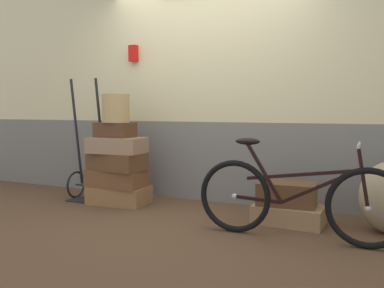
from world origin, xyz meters
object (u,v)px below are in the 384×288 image
(suitcase_0, at_px, (119,195))
(suitcase_3, at_px, (117,145))
(suitcase_6, at_px, (287,194))
(luggage_trolley, at_px, (89,174))
(suitcase_4, at_px, (115,130))
(suitcase_2, at_px, (117,161))
(wicker_basket, at_px, (116,108))
(suitcase_1, at_px, (117,178))
(suitcase_5, at_px, (288,215))
(bicycle, at_px, (296,199))

(suitcase_0, relative_size, suitcase_3, 1.10)
(suitcase_6, bearing_deg, luggage_trolley, 175.51)
(suitcase_4, bearing_deg, luggage_trolley, 179.30)
(suitcase_2, bearing_deg, wicker_basket, 137.07)
(suitcase_0, relative_size, suitcase_2, 1.08)
(suitcase_1, xyz_separation_m, luggage_trolley, (-0.44, 0.04, 0.01))
(suitcase_5, distance_m, bicycle, 0.55)
(luggage_trolley, bearing_deg, wicker_basket, -6.27)
(suitcase_5, height_order, wicker_basket, wicker_basket)
(suitcase_0, xyz_separation_m, bicycle, (2.10, -0.50, 0.25))
(suitcase_0, bearing_deg, luggage_trolley, 172.94)
(suitcase_0, relative_size, suitcase_5, 1.03)
(suitcase_3, bearing_deg, wicker_basket, 133.01)
(suitcase_2, bearing_deg, suitcase_0, 108.37)
(suitcase_5, xyz_separation_m, bicycle, (0.14, -0.46, 0.26))
(suitcase_0, height_order, luggage_trolley, luggage_trolley)
(suitcase_2, bearing_deg, luggage_trolley, 175.65)
(suitcase_5, relative_size, wicker_basket, 2.02)
(suitcase_2, distance_m, bicycle, 2.14)
(suitcase_3, height_order, bicycle, bicycle)
(suitcase_0, xyz_separation_m, suitcase_5, (1.96, -0.04, -0.01))
(wicker_basket, relative_size, luggage_trolley, 0.22)
(luggage_trolley, distance_m, bicycle, 2.61)
(suitcase_1, distance_m, suitcase_6, 1.95)
(suitcase_3, xyz_separation_m, suitcase_4, (-0.06, 0.04, 0.17))
(suitcase_3, relative_size, luggage_trolley, 0.41)
(luggage_trolley, bearing_deg, suitcase_6, -1.24)
(suitcase_4, distance_m, suitcase_5, 2.14)
(suitcase_0, bearing_deg, wicker_basket, -127.70)
(suitcase_6, bearing_deg, suitcase_3, 177.46)
(suitcase_1, xyz_separation_m, wicker_basket, (0.00, -0.01, 0.80))
(suitcase_2, distance_m, suitcase_6, 1.94)
(suitcase_0, bearing_deg, suitcase_5, -4.70)
(luggage_trolley, bearing_deg, suitcase_0, -3.50)
(suitcase_6, bearing_deg, suitcase_4, 176.24)
(suitcase_3, xyz_separation_m, luggage_trolley, (-0.47, 0.08, -0.37))
(suitcase_1, xyz_separation_m, suitcase_3, (0.03, -0.04, 0.38))
(suitcase_0, distance_m, wicker_basket, 1.01)
(suitcase_4, bearing_deg, suitcase_5, 3.03)
(suitcase_1, relative_size, suitcase_2, 1.06)
(suitcase_0, bearing_deg, suitcase_3, -75.12)
(suitcase_2, distance_m, luggage_trolley, 0.51)
(suitcase_6, relative_size, bicycle, 0.31)
(suitcase_0, relative_size, suitcase_1, 1.03)
(suitcase_2, height_order, suitcase_5, suitcase_2)
(suitcase_6, height_order, wicker_basket, wicker_basket)
(suitcase_2, xyz_separation_m, suitcase_4, (-0.05, 0.04, 0.36))
(suitcase_3, bearing_deg, bicycle, -17.24)
(suitcase_6, bearing_deg, wicker_basket, 176.66)
(suitcase_5, bearing_deg, suitcase_6, 147.00)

